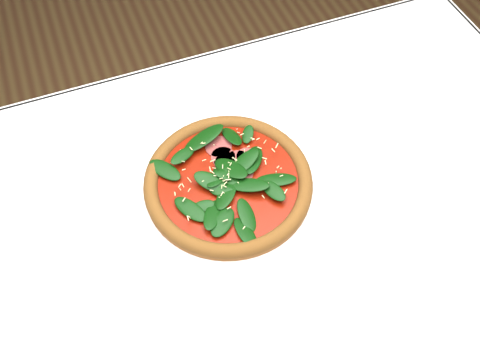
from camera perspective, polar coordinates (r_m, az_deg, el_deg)
name	(u,v)px	position (r m, az deg, el deg)	size (l,w,h in m)	color
dining_table	(249,265)	(0.90, 0.95, -9.10)	(1.21, 0.81, 0.75)	silver
plate	(228,187)	(0.85, -1.25, -0.74)	(0.31, 0.31, 0.01)	white
pizza	(228,181)	(0.83, -1.27, -0.07)	(0.27, 0.27, 0.03)	#A06126
saucer_far	(449,60)	(1.11, 21.45, 11.86)	(0.14, 0.14, 0.01)	white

